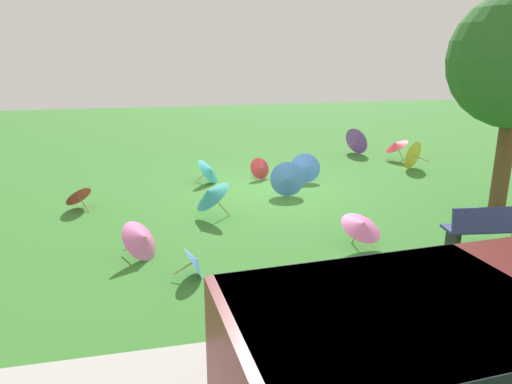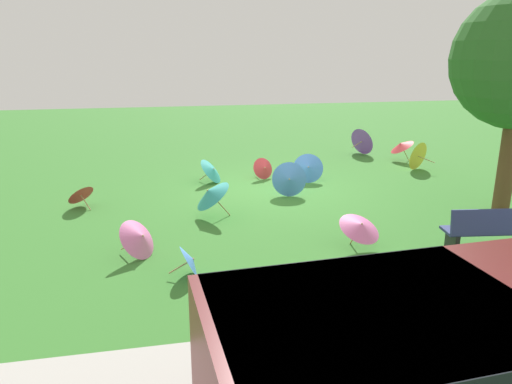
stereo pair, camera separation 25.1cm
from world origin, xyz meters
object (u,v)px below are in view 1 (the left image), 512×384
at_px(parasol_red_1, 261,168).
at_px(parasol_teal_0, 209,170).
at_px(parasol_blue_0, 305,167).
at_px(parasol_purple_0, 358,140).
at_px(van_dark, 464,356).
at_px(parasol_red_0, 77,195).
at_px(parasol_blue_2, 195,261).
at_px(parasol_blue_3, 287,179).
at_px(parasol_yellow_1, 411,154).
at_px(parasol_red_2, 396,145).
at_px(parasol_pink_0, 142,239).
at_px(park_bench, 491,229).
at_px(parasol_teal_1, 210,194).
at_px(parasol_pink_1, 362,225).

distance_m(parasol_red_1, parasol_teal_0, 1.47).
xyz_separation_m(parasol_blue_0, parasol_purple_0, (-2.99, -3.17, 0.07)).
height_order(van_dark, parasol_red_0, van_dark).
relative_size(parasol_blue_2, parasol_blue_3, 0.65).
distance_m(parasol_teal_0, parasol_blue_3, 2.39).
distance_m(van_dark, parasol_yellow_1, 11.15).
bearing_deg(parasol_red_0, parasol_yellow_1, -168.84).
distance_m(van_dark, parasol_blue_3, 7.97).
relative_size(parasol_red_0, parasol_blue_3, 0.88).
distance_m(van_dark, parasol_blue_0, 9.28).
height_order(parasol_red_2, parasol_yellow_1, parasol_yellow_1).
xyz_separation_m(van_dark, parasol_blue_0, (-1.59, -9.12, -0.51)).
bearing_deg(parasol_teal_0, parasol_pink_0, 69.10).
distance_m(van_dark, parasol_blue_2, 4.45).
xyz_separation_m(van_dark, parasol_blue_2, (1.98, -3.93, -0.64)).
bearing_deg(park_bench, parasol_red_2, -106.08).
height_order(park_bench, parasol_red_2, park_bench).
height_order(van_dark, parasol_red_2, van_dark).
bearing_deg(parasol_teal_1, parasol_yellow_1, -154.30).
height_order(parasol_blue_0, parasol_purple_0, parasol_purple_0).
xyz_separation_m(van_dark, parasol_red_1, (-0.47, -9.69, -0.61)).
height_order(park_bench, parasol_blue_2, park_bench).
relative_size(parasol_red_1, parasol_teal_1, 0.74).
bearing_deg(parasol_yellow_1, parasol_red_1, 1.91).
distance_m(van_dark, parasol_red_2, 12.26).
bearing_deg(parasol_pink_0, parasol_red_2, -142.83).
bearing_deg(parasol_teal_1, parasol_blue_0, -140.48).
relative_size(van_dark, park_bench, 2.85).
bearing_deg(parasol_red_1, parasol_teal_0, 4.22).
bearing_deg(parasol_pink_1, parasol_blue_2, 9.96).
bearing_deg(parasol_teal_0, parasol_red_0, 26.24).
distance_m(parasol_red_1, parasol_red_2, 5.05).
relative_size(parasol_pink_0, parasol_blue_0, 1.02).
distance_m(parasol_yellow_1, parasol_purple_0, 2.53).
bearing_deg(parasol_teal_0, parasol_pink_1, 112.59).
bearing_deg(parasol_purple_0, parasol_pink_1, 66.18).
relative_size(parasol_yellow_1, parasol_purple_0, 0.89).
relative_size(van_dark, parasol_yellow_1, 5.13).
bearing_deg(parasol_red_0, park_bench, 150.19).
relative_size(parasol_red_1, parasol_blue_2, 1.18).
xyz_separation_m(parasol_blue_0, parasol_blue_2, (3.57, 5.19, -0.13)).
xyz_separation_m(parasol_teal_0, parasol_blue_2, (0.99, 5.65, -0.07)).
bearing_deg(parasol_purple_0, parasol_pink_0, 45.22).
xyz_separation_m(parasol_pink_1, parasol_red_2, (-4.21, -6.55, 0.10)).
relative_size(parasol_blue_0, parasol_teal_1, 0.98).
height_order(parasol_red_2, parasol_blue_2, parasol_red_2).
bearing_deg(parasol_purple_0, park_bench, 81.05).
bearing_deg(parasol_red_2, parasol_yellow_1, 83.56).
bearing_deg(parasol_blue_3, parasol_teal_0, -43.95).
xyz_separation_m(van_dark, parasol_red_2, (-5.34, -11.03, -0.39)).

